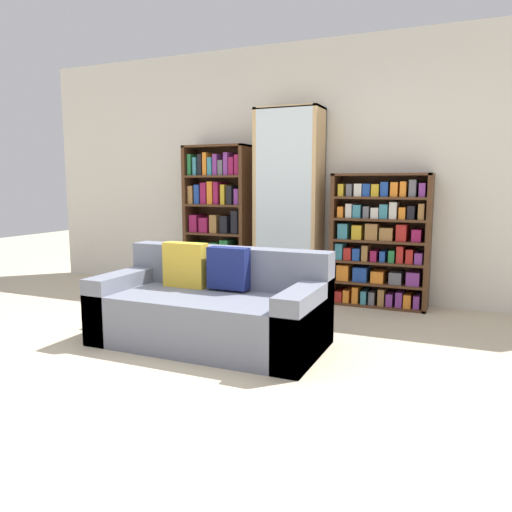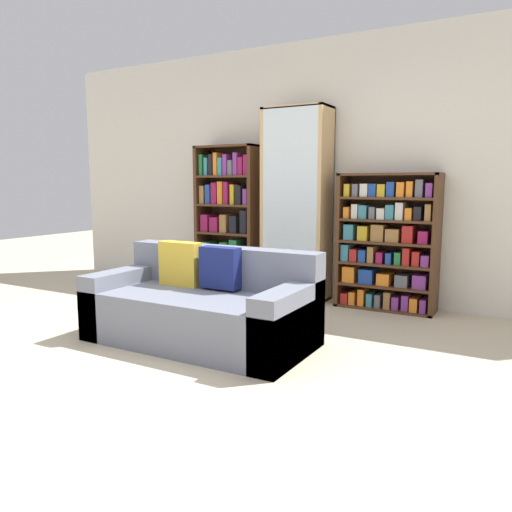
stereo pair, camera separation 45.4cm
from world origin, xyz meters
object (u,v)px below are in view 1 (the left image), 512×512
couch (211,309)px  wine_bottle (303,307)px  bookshelf_left (218,221)px  display_cabinet (289,206)px  bookshelf_right (380,242)px

couch → wine_bottle: (0.49, 0.76, -0.11)m
couch → bookshelf_left: size_ratio=1.05×
display_cabinet → bookshelf_right: bearing=0.9°
bookshelf_left → display_cabinet: display_cabinet is taller
display_cabinet → bookshelf_left: bearing=178.9°
couch → wine_bottle: 0.91m
couch → bookshelf_right: (0.97, 1.72, 0.38)m
wine_bottle → bookshelf_left: bearing=144.4°
bookshelf_left → display_cabinet: size_ratio=0.82×
bookshelf_right → wine_bottle: bearing=-116.6°
bookshelf_left → wine_bottle: bookshelf_left is taller
bookshelf_left → wine_bottle: (1.33, -0.96, -0.65)m
bookshelf_right → wine_bottle: 1.18m
bookshelf_right → display_cabinet: bearing=-179.1°
display_cabinet → bookshelf_right: display_cabinet is taller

